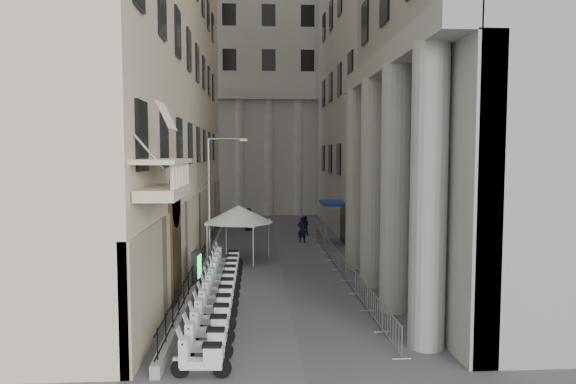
% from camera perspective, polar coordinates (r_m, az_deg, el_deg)
% --- Properties ---
extents(far_building, '(22.00, 10.00, 30.00)m').
position_cam_1_polar(far_building, '(59.02, -2.28, 12.63)').
color(far_building, beige).
rests_on(far_building, ground).
extents(iron_fence, '(0.30, 28.00, 1.40)m').
position_cam_1_polar(iron_fence, '(29.25, -9.33, -8.50)').
color(iron_fence, black).
rests_on(iron_fence, ground).
extents(blue_awning, '(1.60, 3.00, 3.00)m').
position_cam_1_polar(blue_awning, '(37.36, 4.99, -5.66)').
color(blue_awning, navy).
rests_on(blue_awning, ground).
extents(flag, '(1.00, 1.40, 8.20)m').
position_cam_1_polar(flag, '(16.88, -12.86, -18.28)').
color(flag, '#9E0C11').
rests_on(flag, ground).
extents(scooter_0, '(1.43, 0.65, 1.50)m').
position_cam_1_polar(scooter_0, '(15.91, -9.53, -19.68)').
color(scooter_0, silver).
rests_on(scooter_0, ground).
extents(scooter_1, '(1.43, 0.65, 1.50)m').
position_cam_1_polar(scooter_1, '(17.10, -9.06, -17.92)').
color(scooter_1, silver).
rests_on(scooter_1, ground).
extents(scooter_2, '(1.43, 0.65, 1.50)m').
position_cam_1_polar(scooter_2, '(18.30, -8.67, -16.39)').
color(scooter_2, silver).
rests_on(scooter_2, ground).
extents(scooter_3, '(1.43, 0.65, 1.50)m').
position_cam_1_polar(scooter_3, '(19.52, -8.32, -15.05)').
color(scooter_3, silver).
rests_on(scooter_3, ground).
extents(scooter_4, '(1.43, 0.65, 1.50)m').
position_cam_1_polar(scooter_4, '(20.74, -8.02, -13.87)').
color(scooter_4, silver).
rests_on(scooter_4, ground).
extents(scooter_5, '(1.43, 0.65, 1.50)m').
position_cam_1_polar(scooter_5, '(21.97, -7.76, -12.81)').
color(scooter_5, silver).
rests_on(scooter_5, ground).
extents(scooter_6, '(1.43, 0.65, 1.50)m').
position_cam_1_polar(scooter_6, '(23.21, -7.52, -11.87)').
color(scooter_6, silver).
rests_on(scooter_6, ground).
extents(scooter_7, '(1.43, 0.65, 1.50)m').
position_cam_1_polar(scooter_7, '(24.46, -7.31, -11.03)').
color(scooter_7, silver).
rests_on(scooter_7, ground).
extents(scooter_8, '(1.43, 0.65, 1.50)m').
position_cam_1_polar(scooter_8, '(25.71, -7.12, -10.27)').
color(scooter_8, silver).
rests_on(scooter_8, ground).
extents(scooter_9, '(1.43, 0.65, 1.50)m').
position_cam_1_polar(scooter_9, '(26.97, -6.95, -9.57)').
color(scooter_9, silver).
rests_on(scooter_9, ground).
extents(scooter_10, '(1.43, 0.65, 1.50)m').
position_cam_1_polar(scooter_10, '(28.23, -6.80, -8.94)').
color(scooter_10, silver).
rests_on(scooter_10, ground).
extents(scooter_11, '(1.43, 0.65, 1.50)m').
position_cam_1_polar(scooter_11, '(29.49, -6.66, -8.37)').
color(scooter_11, silver).
rests_on(scooter_11, ground).
extents(barrier_0, '(0.60, 2.40, 1.10)m').
position_cam_1_polar(barrier_0, '(18.34, 11.42, -16.38)').
color(barrier_0, '#A1A3A8').
rests_on(barrier_0, ground).
extents(barrier_1, '(0.60, 2.40, 1.10)m').
position_cam_1_polar(barrier_1, '(20.63, 9.57, -13.99)').
color(barrier_1, '#A1A3A8').
rests_on(barrier_1, ground).
extents(barrier_2, '(0.60, 2.40, 1.10)m').
position_cam_1_polar(barrier_2, '(22.96, 8.11, -12.07)').
color(barrier_2, '#A1A3A8').
rests_on(barrier_2, ground).
extents(barrier_3, '(0.60, 2.40, 1.10)m').
position_cam_1_polar(barrier_3, '(25.32, 6.94, -10.50)').
color(barrier_3, '#A1A3A8').
rests_on(barrier_3, ground).
extents(barrier_4, '(0.60, 2.40, 1.10)m').
position_cam_1_polar(barrier_4, '(27.70, 5.99, -9.19)').
color(barrier_4, '#A1A3A8').
rests_on(barrier_4, ground).
extents(barrier_5, '(0.60, 2.40, 1.10)m').
position_cam_1_polar(barrier_5, '(30.11, 5.18, -8.09)').
color(barrier_5, '#A1A3A8').
rests_on(barrier_5, ground).
extents(barrier_6, '(0.60, 2.40, 1.10)m').
position_cam_1_polar(barrier_6, '(32.53, 4.51, -7.15)').
color(barrier_6, '#A1A3A8').
rests_on(barrier_6, ground).
extents(barrier_7, '(0.60, 2.40, 1.10)m').
position_cam_1_polar(barrier_7, '(34.96, 3.92, -6.34)').
color(barrier_7, '#A1A3A8').
rests_on(barrier_7, ground).
extents(barrier_8, '(0.60, 2.40, 1.10)m').
position_cam_1_polar(barrier_8, '(37.40, 3.42, -5.64)').
color(barrier_8, '#A1A3A8').
rests_on(barrier_8, ground).
extents(security_tent, '(4.10, 4.10, 3.33)m').
position_cam_1_polar(security_tent, '(31.67, -6.18, -2.38)').
color(security_tent, silver).
rests_on(security_tent, ground).
extents(street_lamp, '(2.40, 0.48, 7.37)m').
position_cam_1_polar(street_lamp, '(31.06, -8.31, 0.38)').
color(street_lamp, gray).
rests_on(street_lamp, ground).
extents(info_kiosk, '(0.39, 0.92, 1.90)m').
position_cam_1_polar(info_kiosk, '(24.79, -10.12, -8.57)').
color(info_kiosk, black).
rests_on(info_kiosk, ground).
extents(pedestrian_a, '(0.80, 0.67, 1.88)m').
position_cam_1_polar(pedestrian_a, '(37.29, 1.58, -4.20)').
color(pedestrian_a, '#0D1236').
rests_on(pedestrian_a, ground).
extents(pedestrian_b, '(0.81, 0.66, 1.55)m').
position_cam_1_polar(pedestrian_b, '(40.55, 1.85, -3.75)').
color(pedestrian_b, black).
rests_on(pedestrian_b, ground).
extents(pedestrian_c, '(1.11, 1.03, 1.91)m').
position_cam_1_polar(pedestrian_c, '(43.21, -4.40, -3.02)').
color(pedestrian_c, black).
rests_on(pedestrian_c, ground).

